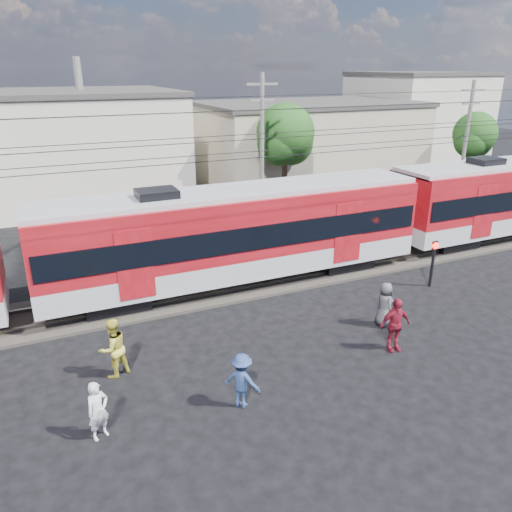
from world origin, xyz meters
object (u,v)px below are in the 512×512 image
object	(u,v)px
crossing_signal	(434,255)
pedestrian_c	(242,381)
car_silver	(468,200)
pedestrian_a	(98,411)
commuter_train	(241,231)

from	to	relation	value
crossing_signal	pedestrian_c	bearing A→B (deg)	-158.56
car_silver	crossing_signal	world-z (taller)	crossing_signal
pedestrian_a	pedestrian_c	distance (m)	3.74
pedestrian_c	commuter_train	bearing A→B (deg)	-67.86
commuter_train	crossing_signal	world-z (taller)	commuter_train
car_silver	pedestrian_a	bearing A→B (deg)	121.64
car_silver	crossing_signal	bearing A→B (deg)	133.55
pedestrian_c	pedestrian_a	bearing A→B (deg)	39.95
pedestrian_c	crossing_signal	world-z (taller)	crossing_signal
car_silver	crossing_signal	distance (m)	13.73
crossing_signal	car_silver	bearing A→B (deg)	38.00
commuter_train	pedestrian_c	xyz separation A→B (m)	(-3.18, -7.61, -1.60)
commuter_train	pedestrian_a	bearing A→B (deg)	-133.48
pedestrian_a	car_silver	xyz separation A→B (m)	(24.91, 12.20, -0.16)
pedestrian_c	car_silver	bearing A→B (deg)	-104.59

